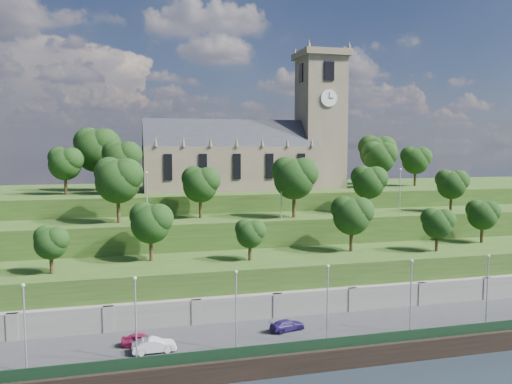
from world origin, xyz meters
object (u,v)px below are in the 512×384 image
object	(u,v)px
church	(255,149)
car_left	(141,340)
car_right	(287,325)
car_middle	(154,345)

from	to	relation	value
church	car_left	distance (m)	49.70
church	car_right	distance (m)	44.37
car_middle	car_right	world-z (taller)	car_middle
church	car_middle	world-z (taller)	church
car_left	car_middle	bearing A→B (deg)	-136.81
car_left	car_right	world-z (taller)	car_left
car_right	car_middle	bearing A→B (deg)	84.70
car_left	car_right	size ratio (longest dim) A/B	0.95
church	car_right	xyz separation A→B (m)	(-5.92, -39.21, -19.91)
car_left	car_middle	size ratio (longest dim) A/B	0.90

